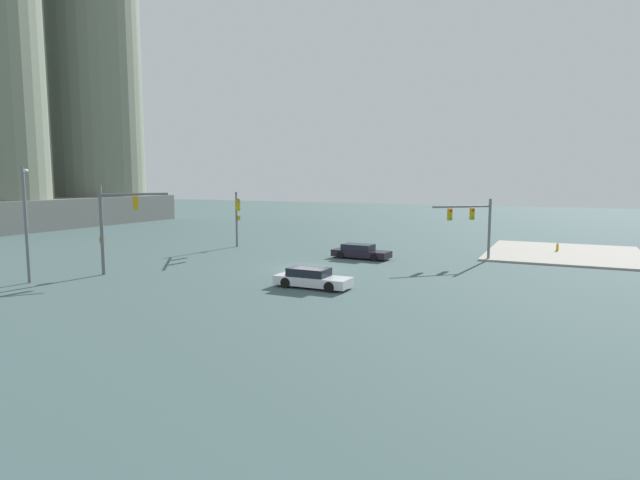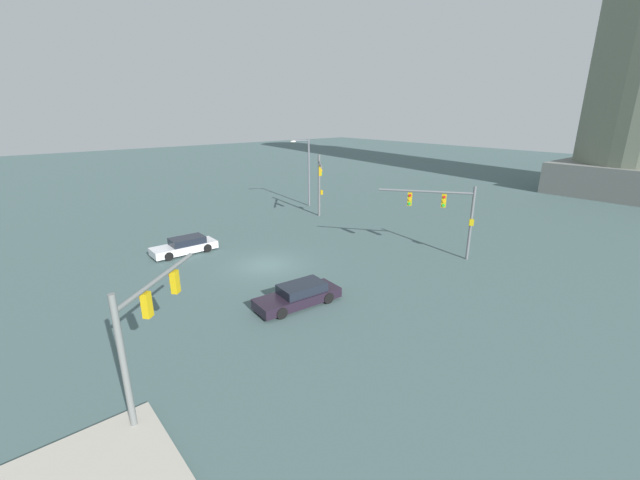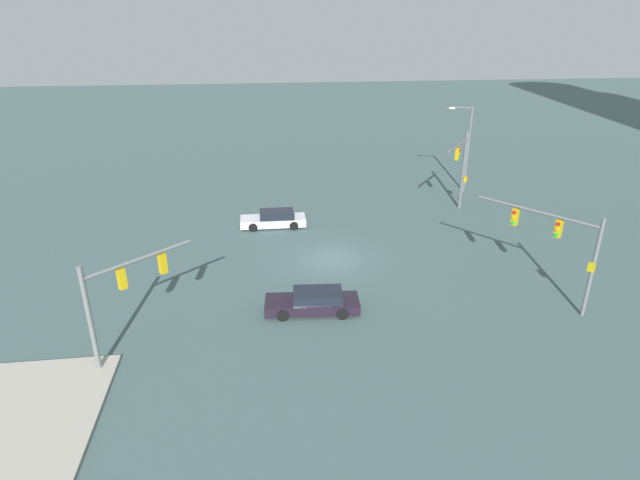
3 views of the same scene
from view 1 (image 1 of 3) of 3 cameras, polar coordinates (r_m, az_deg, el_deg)
The scene contains 10 objects.
ground_plane at distance 39.53m, azimuth -1.40°, elevation -3.08°, with size 199.83×199.83×0.00m, color #415959.
sidewalk_corner at distance 51.66m, azimuth 24.79°, elevation -1.31°, with size 14.50×12.64×0.15m, color #A49E92.
traffic_signal_near_corner at distance 44.46m, azimuth 16.27°, elevation 2.17°, with size 3.61×4.06×5.04m.
traffic_signal_opposite_side at distance 39.62m, azimuth -21.29°, elevation 2.20°, with size 3.82×3.23×6.22m.
traffic_signal_cross_street at distance 50.48m, azimuth -8.91°, elevation 3.24°, with size 5.70×4.06×5.37m.
streetlamp_curved_arm at distance 38.19m, azimuth -29.14°, elevation 2.23°, with size 1.23×1.90×7.41m.
highrise_twin_tower at distance 87.82m, azimuth -27.89°, elevation 19.50°, with size 33.40×16.41×55.74m.
sedan_car_approaching at distance 44.38m, azimuth 4.38°, elevation -1.27°, with size 2.11×5.01×1.21m.
sedan_car_waiting_far at distance 32.59m, azimuth -0.88°, elevation -4.15°, with size 1.88×4.78×1.21m.
fire_hydrant_on_curb at distance 52.59m, azimuth 24.23°, elevation -0.70°, with size 0.33×0.22×0.71m.
Camera 1 is at (-34.86, -17.40, 6.70)m, focal length 29.68 mm.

